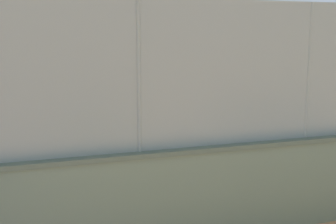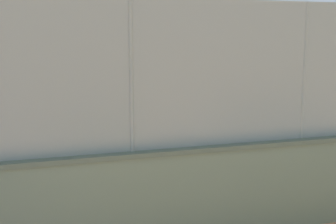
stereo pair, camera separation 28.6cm
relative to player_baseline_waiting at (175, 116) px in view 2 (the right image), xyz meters
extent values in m
plane|color=tan|center=(0.18, -5.37, -0.96)|extent=(260.00, 260.00, 0.00)
cube|color=slate|center=(1.27, 6.34, -0.19)|extent=(22.14, 0.43, 1.55)
cube|color=#556151|center=(1.27, 6.34, 0.63)|extent=(22.14, 0.49, 0.08)
cube|color=gray|center=(1.27, 6.34, 1.86)|extent=(21.70, 0.10, 2.39)
cylinder|color=gray|center=(-0.28, 6.34, 1.86)|extent=(0.07, 0.07, 2.39)
cylinder|color=gray|center=(2.82, 6.35, 1.86)|extent=(0.07, 0.07, 2.39)
cylinder|color=#B2B2B2|center=(-0.04, 0.10, -0.56)|extent=(0.21, 0.21, 0.80)
cylinder|color=#B2B2B2|center=(0.07, -0.06, -0.56)|extent=(0.21, 0.21, 0.80)
cylinder|color=#429951|center=(0.02, 0.02, 0.13)|extent=(0.47, 0.47, 0.59)
cylinder|color=#936B4C|center=(-0.19, 0.24, 0.25)|extent=(0.52, 0.39, 0.17)
cylinder|color=#936B4C|center=(-0.06, -0.40, 0.25)|extent=(0.52, 0.39, 0.17)
sphere|color=#936B4C|center=(0.02, 0.02, 0.54)|extent=(0.23, 0.23, 0.23)
cylinder|color=navy|center=(0.02, 0.02, 0.64)|extent=(0.33, 0.33, 0.05)
cylinder|color=black|center=(-0.21, -0.50, 0.25)|extent=(0.27, 0.20, 0.04)
ellipsoid|color=#333338|center=(-0.39, -0.63, 0.25)|extent=(0.26, 0.19, 0.24)
cylinder|color=black|center=(-3.76, -2.05, -0.57)|extent=(0.17, 0.17, 0.79)
cylinder|color=black|center=(-3.78, -2.25, -0.57)|extent=(0.17, 0.17, 0.79)
cylinder|color=#3372B2|center=(-3.77, -2.15, 0.12)|extent=(0.38, 0.38, 0.58)
cylinder|color=tan|center=(-3.78, -1.84, 0.24)|extent=(0.56, 0.16, 0.17)
cylinder|color=tan|center=(-4.11, -2.40, 0.24)|extent=(0.56, 0.16, 0.17)
sphere|color=tan|center=(-3.77, -2.15, 0.52)|extent=(0.22, 0.22, 0.22)
cylinder|color=black|center=(-3.77, -2.15, 0.62)|extent=(0.26, 0.26, 0.05)
cylinder|color=black|center=(-4.28, -2.38, 0.24)|extent=(0.30, 0.08, 0.04)
ellipsoid|color=#333338|center=(-4.50, -2.35, 0.24)|extent=(0.30, 0.07, 0.24)
sphere|color=yellow|center=(-1.31, 0.68, -0.85)|extent=(0.22, 0.22, 0.22)
camera|label=1|loc=(4.60, 13.01, 2.48)|focal=47.68mm
camera|label=2|loc=(4.33, 13.10, 2.48)|focal=47.68mm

